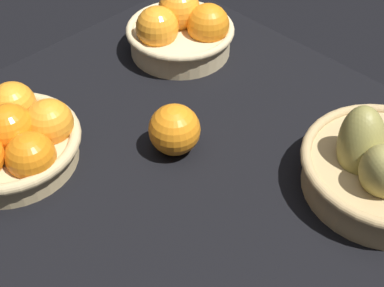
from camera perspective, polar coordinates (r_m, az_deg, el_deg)
market_tray at (r=86.39cm, az=0.96°, el=-2.33°), size 84.00×72.00×3.00cm
basket_near_right at (r=105.18cm, az=-1.15°, el=11.39°), size 20.07×20.07×11.43cm
basket_near_left_pears at (r=82.62cm, az=18.83°, el=-2.47°), size 24.37×24.37×14.10cm
basket_far_right at (r=86.65cm, az=-18.05°, el=0.39°), size 21.60×21.60×10.23cm
loose_orange_front_gap at (r=84.32cm, az=-1.80°, el=1.42°), size 7.94×7.94×7.94cm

